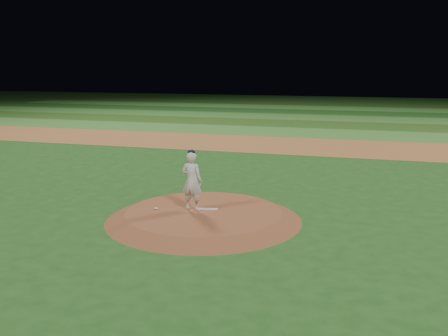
# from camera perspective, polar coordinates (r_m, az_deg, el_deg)

# --- Properties ---
(ground) EXTENTS (120.00, 120.00, 0.00)m
(ground) POSITION_cam_1_polar(r_m,az_deg,el_deg) (14.19, -2.32, -5.92)
(ground) COLOR #1F4F19
(ground) RESTS_ON ground
(infield_dirt_band) EXTENTS (70.00, 6.00, 0.02)m
(infield_dirt_band) POSITION_cam_1_polar(r_m,az_deg,el_deg) (27.48, 7.18, 2.59)
(infield_dirt_band) COLOR #9C5F30
(infield_dirt_band) RESTS_ON ground
(outfield_stripe_0) EXTENTS (70.00, 5.00, 0.02)m
(outfield_stripe_0) POSITION_cam_1_polar(r_m,az_deg,el_deg) (32.87, 8.78, 4.02)
(outfield_stripe_0) COLOR #3A792C
(outfield_stripe_0) RESTS_ON ground
(outfield_stripe_1) EXTENTS (70.00, 5.00, 0.02)m
(outfield_stripe_1) POSITION_cam_1_polar(r_m,az_deg,el_deg) (37.79, 9.84, 4.96)
(outfield_stripe_1) COLOR #284F19
(outfield_stripe_1) RESTS_ON ground
(outfield_stripe_2) EXTENTS (70.00, 5.00, 0.02)m
(outfield_stripe_2) POSITION_cam_1_polar(r_m,az_deg,el_deg) (42.73, 10.65, 5.68)
(outfield_stripe_2) COLOR #36742A
(outfield_stripe_2) RESTS_ON ground
(outfield_stripe_3) EXTENTS (70.00, 5.00, 0.02)m
(outfield_stripe_3) POSITION_cam_1_polar(r_m,az_deg,el_deg) (47.69, 11.30, 6.25)
(outfield_stripe_3) COLOR #1B4C18
(outfield_stripe_3) RESTS_ON ground
(outfield_stripe_4) EXTENTS (70.00, 5.00, 0.02)m
(outfield_stripe_4) POSITION_cam_1_polar(r_m,az_deg,el_deg) (52.65, 11.83, 6.71)
(outfield_stripe_4) COLOR #397D2D
(outfield_stripe_4) RESTS_ON ground
(outfield_stripe_5) EXTENTS (70.00, 5.00, 0.02)m
(outfield_stripe_5) POSITION_cam_1_polar(r_m,az_deg,el_deg) (57.62, 12.27, 7.10)
(outfield_stripe_5) COLOR #244E19
(outfield_stripe_5) RESTS_ON ground
(pitchers_mound) EXTENTS (5.50, 5.50, 0.25)m
(pitchers_mound) POSITION_cam_1_polar(r_m,az_deg,el_deg) (14.15, -2.33, -5.44)
(pitchers_mound) COLOR brown
(pitchers_mound) RESTS_ON ground
(pitching_rubber) EXTENTS (0.61, 0.29, 0.03)m
(pitching_rubber) POSITION_cam_1_polar(r_m,az_deg,el_deg) (14.25, -1.95, -4.73)
(pitching_rubber) COLOR silver
(pitching_rubber) RESTS_ON pitchers_mound
(rosin_bag) EXTENTS (0.10, 0.10, 0.06)m
(rosin_bag) POSITION_cam_1_polar(r_m,az_deg,el_deg) (14.40, -7.78, -4.60)
(rosin_bag) COLOR white
(rosin_bag) RESTS_ON pitchers_mound
(pitcher_on_mound) EXTENTS (0.66, 0.48, 1.74)m
(pitcher_on_mound) POSITION_cam_1_polar(r_m,az_deg,el_deg) (14.04, -3.70, -1.44)
(pitcher_on_mound) COLOR silver
(pitcher_on_mound) RESTS_ON pitchers_mound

